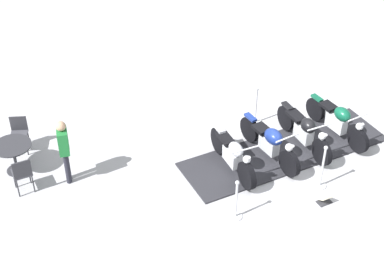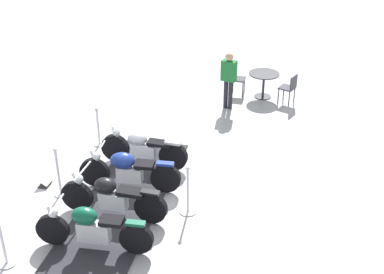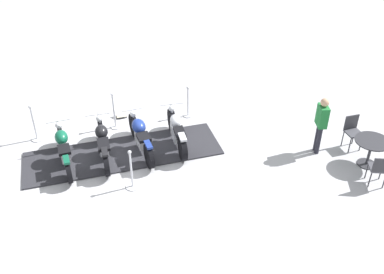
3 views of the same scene
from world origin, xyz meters
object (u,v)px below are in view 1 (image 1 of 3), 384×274
motorcycle_black (304,131)px  stanchion_right_mid (322,173)px  motorcycle_navy (270,142)px  stanchion_left_mid (256,112)px  stanchion_right_front (236,205)px  info_placard (324,200)px  bystander_person (64,146)px  cafe_chair_across_table (22,173)px  motorcycle_chrome (233,154)px  cafe_table (13,151)px  cafe_chair_near_table (19,132)px  motorcycle_forest (338,120)px

motorcycle_black → stanchion_right_mid: size_ratio=1.67×
motorcycle_navy → stanchion_left_mid: 1.52m
stanchion_right_front → info_placard: stanchion_right_front is taller
bystander_person → motorcycle_navy: bearing=-3.0°
stanchion_left_mid → stanchion_right_front: bearing=177.7°
info_placard → cafe_chair_across_table: bearing=-29.9°
stanchion_right_front → bystander_person: (0.57, 3.87, 0.62)m
motorcycle_chrome → stanchion_left_mid: size_ratio=1.67×
motorcycle_chrome → stanchion_left_mid: bearing=136.3°
motorcycle_chrome → stanchion_left_mid: 2.05m
cafe_table → motorcycle_chrome: bearing=-80.7°
motorcycle_navy → motorcycle_black: (0.59, -0.79, -0.01)m
cafe_table → cafe_chair_near_table: bearing=14.0°
motorcycle_forest → stanchion_right_mid: size_ratio=1.55×
motorcycle_navy → motorcycle_black: 0.99m
cafe_chair_near_table → bystander_person: bearing=44.3°
motorcycle_forest → stanchion_right_front: bearing=-73.6°
motorcycle_chrome → stanchion_right_mid: size_ratio=1.59×
motorcycle_navy → cafe_chair_across_table: motorcycle_navy is taller
stanchion_right_mid → bystander_person: bystander_person is taller
motorcycle_forest → cafe_chair_across_table: 7.59m
motorcycle_navy → stanchion_right_mid: bearing=15.8°
motorcycle_navy → motorcycle_forest: 1.98m
cafe_table → cafe_chair_near_table: (0.79, 0.20, -0.05)m
motorcycle_black → cafe_chair_across_table: bearing=-100.5°
motorcycle_forest → bystander_person: size_ratio=1.08×
motorcycle_forest → info_placard: bearing=-46.9°
motorcycle_forest → bystander_person: bearing=-105.8°
motorcycle_forest → info_placard: (-2.50, 0.32, -0.43)m
motorcycle_chrome → motorcycle_navy: bearing=91.7°
motorcycle_navy → stanchion_right_mid: stanchion_right_mid is taller
cafe_chair_near_table → cafe_table: bearing=-0.0°
stanchion_right_front → cafe_chair_across_table: stanchion_right_front is taller
motorcycle_forest → stanchion_right_front: stanchion_right_front is taller
stanchion_left_mid → stanchion_right_mid: 2.77m
info_placard → cafe_chair_across_table: 6.62m
motorcycle_chrome → motorcycle_navy: size_ratio=1.03×
stanchion_right_mid → cafe_chair_across_table: size_ratio=1.22×
motorcycle_chrome → cafe_table: bearing=-113.8°
motorcycle_navy → bystander_person: bystander_person is taller
stanchion_left_mid → cafe_chair_across_table: stanchion_left_mid is taller
stanchion_right_front → cafe_table: stanchion_right_front is taller
motorcycle_chrome → cafe_chair_near_table: (-0.02, 5.15, 0.05)m
motorcycle_navy → cafe_chair_across_table: (-2.04, 5.28, 0.05)m
cafe_table → stanchion_right_front: bearing=-97.8°
motorcycle_chrome → stanchion_right_front: (-1.52, -0.23, -0.12)m
motorcycle_chrome → stanchion_right_front: size_ratio=1.79×
motorcycle_black → bystander_person: bystander_person is taller
cafe_table → bystander_person: size_ratio=0.54×
stanchion_right_mid → info_placard: (-0.54, -0.09, -0.33)m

